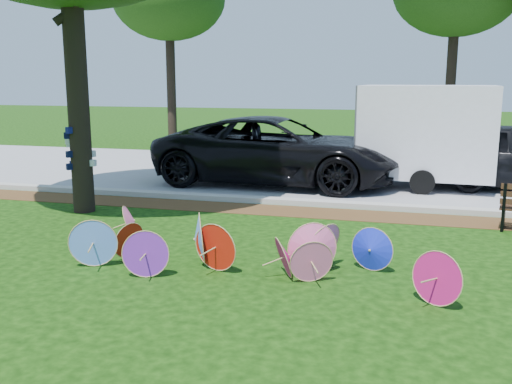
{
  "coord_description": "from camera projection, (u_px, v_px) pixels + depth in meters",
  "views": [
    {
      "loc": [
        2.86,
        -7.02,
        2.76
      ],
      "look_at": [
        0.5,
        2.0,
        0.9
      ],
      "focal_mm": 40.0,
      "sensor_mm": 36.0,
      "label": 1
    }
  ],
  "objects": [
    {
      "name": "cargo_trailer",
      "position": [
        426.0,
        131.0,
        14.49
      ],
      "size": [
        3.37,
        2.24,
        2.89
      ],
      "primitive_type": "cube",
      "rotation": [
        0.0,
        0.0,
        -0.05
      ],
      "color": "white",
      "rests_on": "ground"
    },
    {
      "name": "mulch_strip",
      "position": [
        263.0,
        210.0,
        12.18
      ],
      "size": [
        90.0,
        1.0,
        0.01
      ],
      "primitive_type": "cube",
      "color": "#472D16",
      "rests_on": "ground"
    },
    {
      "name": "parasol_pile",
      "position": [
        243.0,
        247.0,
        8.28
      ],
      "size": [
        5.62,
        2.36,
        0.8
      ],
      "color": "#5B8BEB",
      "rests_on": "ground"
    },
    {
      "name": "street",
      "position": [
        303.0,
        174.0,
        16.78
      ],
      "size": [
        90.0,
        8.0,
        0.01
      ],
      "primitive_type": "cube",
      "color": "gray",
      "rests_on": "ground"
    },
    {
      "name": "black_van",
      "position": [
        277.0,
        151.0,
        15.04
      ],
      "size": [
        6.48,
        3.18,
        1.77
      ],
      "primitive_type": "imported",
      "rotation": [
        0.0,
        0.0,
        1.53
      ],
      "color": "black",
      "rests_on": "ground"
    },
    {
      "name": "ground",
      "position": [
        185.0,
        281.0,
        7.91
      ],
      "size": [
        90.0,
        90.0,
        0.0
      ],
      "primitive_type": "plane",
      "color": "black",
      "rests_on": "ground"
    },
    {
      "name": "curb",
      "position": [
        270.0,
        201.0,
        12.83
      ],
      "size": [
        90.0,
        0.3,
        0.12
      ],
      "primitive_type": "cube",
      "color": "#B7B5AD",
      "rests_on": "ground"
    }
  ]
}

